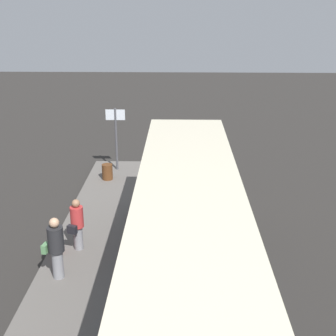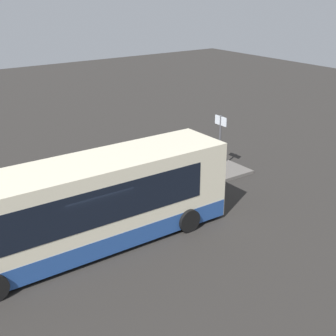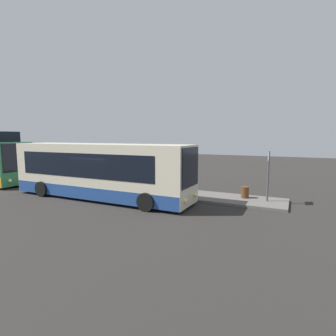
% 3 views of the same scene
% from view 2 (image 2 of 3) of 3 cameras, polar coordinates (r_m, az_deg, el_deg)
% --- Properties ---
extents(ground, '(80.00, 80.00, 0.00)m').
position_cam_2_polar(ground, '(17.54, -9.57, -9.46)').
color(ground, '#2B2826').
extents(platform, '(20.00, 2.56, 0.14)m').
position_cam_2_polar(platform, '(19.84, -13.31, -5.65)').
color(platform, '#605B56').
rests_on(platform, ground).
extents(bus_lead, '(11.56, 2.74, 3.24)m').
position_cam_2_polar(bus_lead, '(16.73, -10.78, -4.89)').
color(bus_lead, beige).
rests_on(bus_lead, ground).
extents(passenger_boarding, '(0.50, 0.65, 1.75)m').
position_cam_2_polar(passenger_boarding, '(20.05, -13.47, -2.18)').
color(passenger_boarding, gray).
rests_on(passenger_boarding, platform).
extents(passenger_waiting, '(0.63, 0.50, 1.60)m').
position_cam_2_polar(passenger_waiting, '(20.44, -9.25, -1.62)').
color(passenger_waiting, gray).
rests_on(passenger_waiting, platform).
extents(suitcase, '(0.41, 0.24, 0.82)m').
position_cam_2_polar(suitcase, '(21.05, -10.38, -2.68)').
color(suitcase, maroon).
rests_on(suitcase, platform).
extents(sign_post, '(0.10, 0.82, 2.73)m').
position_cam_2_polar(sign_post, '(23.66, 6.38, 4.09)').
color(sign_post, '#4C4C51').
rests_on(sign_post, platform).
extents(trash_bin, '(0.44, 0.44, 0.65)m').
position_cam_2_polar(trash_bin, '(23.55, 3.59, 0.43)').
color(trash_bin, '#593319').
rests_on(trash_bin, platform).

